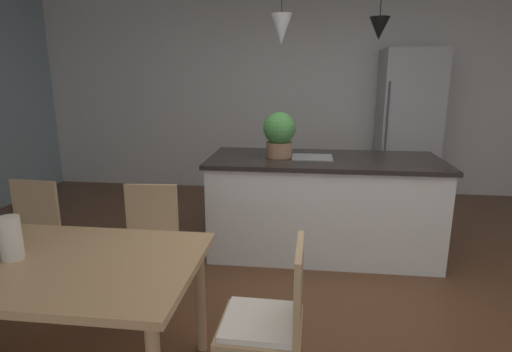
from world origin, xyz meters
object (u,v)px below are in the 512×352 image
Objects in this scene: chair_far_right at (148,243)px; kitchen_island at (322,204)px; vase_on_dining_table at (11,238)px; chair_far_left at (26,237)px; chair_kitchen_end at (271,320)px; refrigerator at (407,127)px; potted_plant_on_island at (279,133)px.

chair_far_right is 0.42× the size of kitchen_island.
chair_far_right is at bearing 66.63° from vase_on_dining_table.
chair_far_left is at bearing -179.99° from chair_far_right.
refrigerator is (1.44, 3.72, 0.50)m from chair_kitchen_end.
vase_on_dining_table is (-2.74, -3.73, -0.13)m from refrigerator.
refrigerator is (1.12, 1.81, 0.51)m from kitchen_island.
chair_kitchen_end is 0.42× the size of kitchen_island.
refrigerator reaches higher than potted_plant_on_island.
potted_plant_on_island is at bearing 52.17° from chair_far_right.
refrigerator reaches higher than chair_far_left.
chair_far_right is 1.67m from kitchen_island.
chair_far_left is at bearing -148.40° from potted_plant_on_island.
refrigerator is 4.76× the size of potted_plant_on_island.
vase_on_dining_table reaches higher than kitchen_island.
chair_kitchen_end is 1.00× the size of chair_far_left.
refrigerator reaches higher than kitchen_island.
chair_far_left is 0.42× the size of kitchen_island.
vase_on_dining_table is at bearing -122.10° from potted_plant_on_island.
kitchen_island reaches higher than chair_kitchen_end.
chair_kitchen_end is at bearing -87.14° from potted_plant_on_island.
chair_far_right is 0.98m from vase_on_dining_table.
chair_kitchen_end is 2.04m from chair_far_left.
potted_plant_on_island is (0.85, 1.09, 0.64)m from chair_far_right.
chair_far_left is at bearing -138.75° from refrigerator.
refrigerator is at bearing 49.73° from potted_plant_on_island.
chair_far_left is 2.13× the size of potted_plant_on_island.
chair_kitchen_end is 1.94m from kitchen_island.
chair_far_right is 1.53m from potted_plant_on_island.
chair_kitchen_end is 0.45× the size of refrigerator.
refrigerator is 4.63m from vase_on_dining_table.
potted_plant_on_island is at bearing 180.00° from kitchen_island.
kitchen_island reaches higher than chair_far_right.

